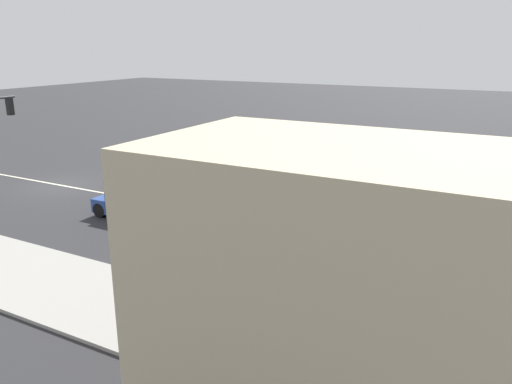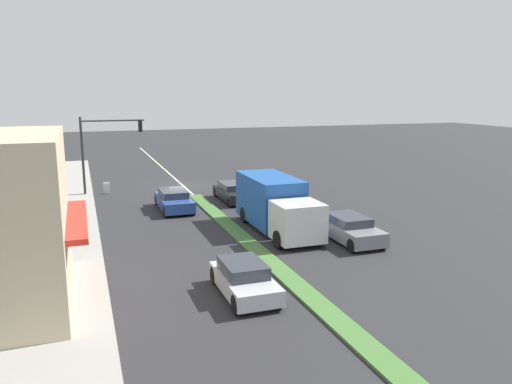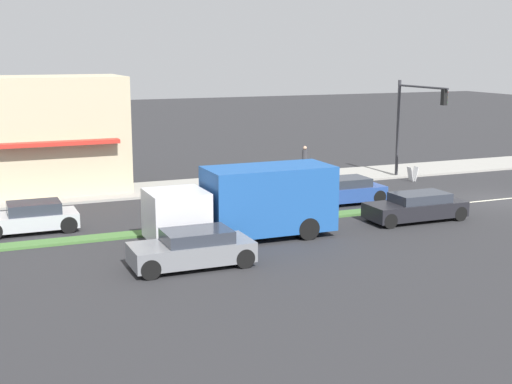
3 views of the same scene
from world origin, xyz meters
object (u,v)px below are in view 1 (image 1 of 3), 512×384
Objects in this scene: sedan_silver at (473,268)px; sedan_dark at (173,180)px; suv_grey at (387,194)px; coupe_blue at (140,205)px; delivery_truck at (307,183)px.

sedan_silver is 0.86× the size of sedan_dark.
suv_grey is (-2.80, 11.21, 0.03)m from sedan_dark.
suv_grey is (-7.20, -4.74, 0.03)m from sedan_silver.
suv_grey reaches higher than coupe_blue.
sedan_silver is (4.40, 7.94, -0.85)m from delivery_truck.
delivery_truck is 1.77× the size of suv_grey.
sedan_silver is at bearing 74.58° from sedan_dark.
suv_grey is (-2.80, 3.20, -0.82)m from delivery_truck.
coupe_blue is at bearing -56.41° from delivery_truck.
delivery_truck is 1.68× the size of sedan_dark.
suv_grey is at bearing 104.02° from sedan_dark.
delivery_truck reaches higher than coupe_blue.
sedan_silver is 16.55m from sedan_dark.
coupe_blue is 4.61m from sedan_dark.
delivery_truck is 4.33m from suv_grey.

